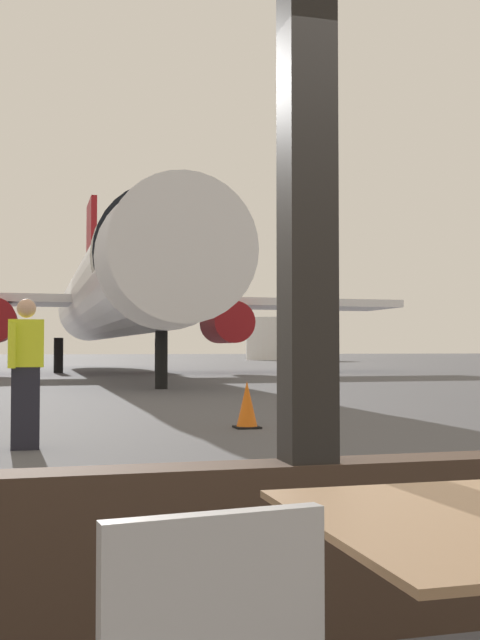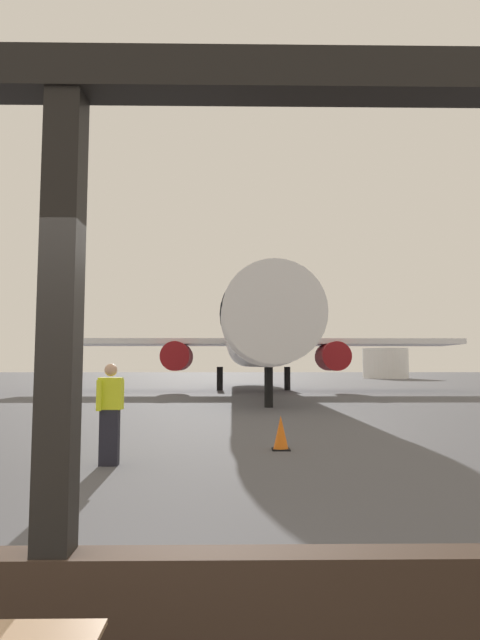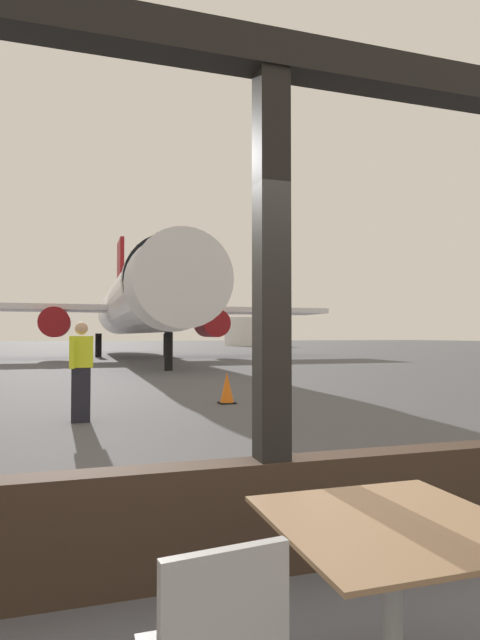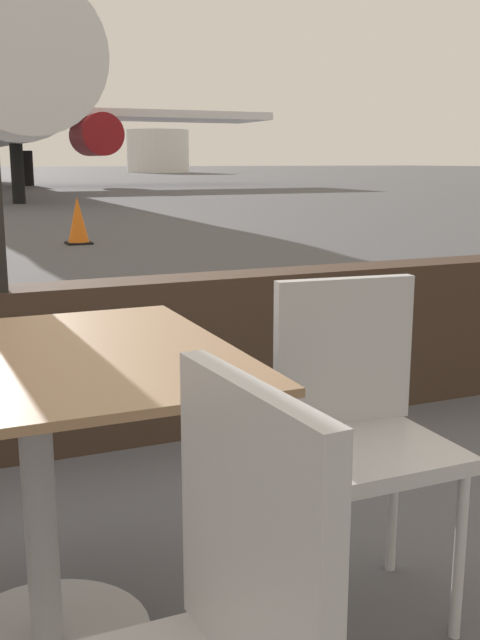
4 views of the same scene
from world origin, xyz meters
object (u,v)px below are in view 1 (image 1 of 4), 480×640
Objects in this scene: airplane at (115,294)px; traffic_cone at (247,406)px; fuel_storage_tank at (277,339)px; ground_crew_worker at (26,371)px.

airplane reaches higher than traffic_cone.
airplane is 5.38× the size of fuel_storage_tank.
fuel_storage_tank is at bearing 69.87° from ground_crew_worker.
airplane is 49.22× the size of traffic_cone.
fuel_storage_tank is at bearing 71.89° from traffic_cone.
ground_crew_worker is at bearing -110.13° from fuel_storage_tank.
fuel_storage_tank is (23.82, 64.97, 1.21)m from ground_crew_worker.
fuel_storage_tank reaches higher than ground_crew_worker.
traffic_cone is at bearing 27.57° from ground_crew_worker.
fuel_storage_tank is (20.19, 39.02, -1.53)m from airplane.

